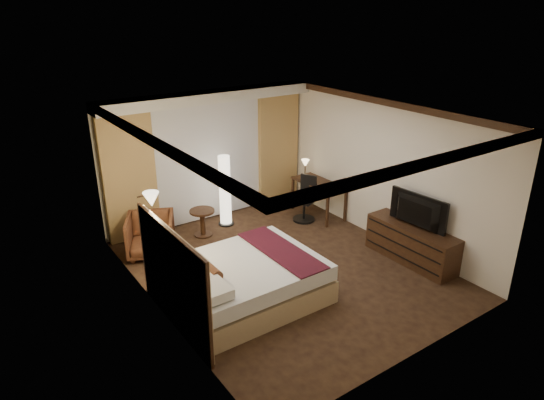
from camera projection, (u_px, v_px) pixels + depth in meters
floor at (285, 268)px, 8.40m from camera, size 4.50×5.50×0.01m
ceiling at (287, 114)px, 7.38m from camera, size 4.50×5.50×0.01m
back_wall at (207, 156)px, 9.98m from camera, size 4.50×0.02×2.70m
left_wall at (155, 230)px, 6.70m from camera, size 0.02×5.50×2.70m
right_wall at (383, 171)px, 9.08m from camera, size 0.02×5.50×2.70m
crown_molding at (287, 118)px, 7.40m from camera, size 4.50×5.50×0.12m
soffit at (210, 97)px, 9.32m from camera, size 4.50×0.50×0.20m
curtain_sheer at (209, 161)px, 9.96m from camera, size 2.48×0.04×2.45m
curtain_left_drape at (129, 178)px, 9.01m from camera, size 1.00×0.14×2.45m
curtain_right_drape at (278, 149)px, 10.81m from camera, size 1.00×0.14×2.45m
wall_sconce at (151, 199)px, 7.04m from camera, size 0.24×0.24×0.24m
bed at (245, 281)px, 7.40m from camera, size 2.25×1.76×0.66m
headboard at (174, 280)px, 6.64m from camera, size 0.12×2.06×1.50m
armchair at (151, 233)px, 8.73m from camera, size 1.07×1.04×0.84m
side_table at (203, 223)px, 9.50m from camera, size 0.49×0.49×0.54m
floor_lamp at (225, 191)px, 9.81m from camera, size 0.31×0.31×1.49m
desk at (318, 199)px, 10.40m from camera, size 0.55×1.26×0.75m
desk_lamp at (305, 169)px, 10.56m from camera, size 0.18×0.18×0.34m
office_chair at (304, 199)px, 10.09m from camera, size 0.62×0.62×0.97m
dresser at (411, 244)px, 8.54m from camera, size 0.50×1.71×0.67m
television at (414, 210)px, 8.28m from camera, size 0.72×1.17×0.15m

